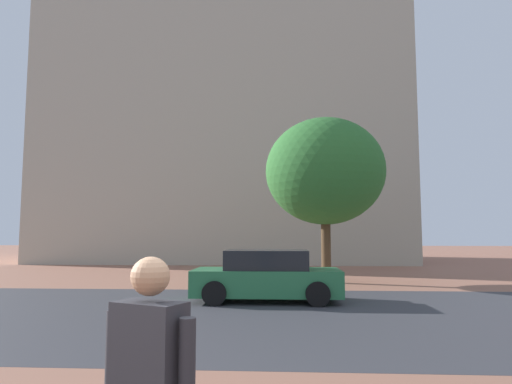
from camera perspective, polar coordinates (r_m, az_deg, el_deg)
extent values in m
plane|color=#93604C|center=(12.61, -0.15, -13.83)|extent=(120.00, 120.00, 0.00)
cube|color=#38383D|center=(10.85, -0.72, -15.21)|extent=(120.00, 8.82, 0.00)
cube|color=#B2A893|center=(33.55, -3.56, 6.47)|extent=(24.14, 12.09, 17.47)
cube|color=#38424C|center=(36.89, -3.47, 21.75)|extent=(22.21, 11.12, 2.40)
cube|color=#B2A893|center=(35.55, -2.64, 17.37)|extent=(4.00, 4.00, 31.19)
cylinder|color=#B2A893|center=(32.66, -23.60, 9.86)|extent=(2.80, 2.80, 20.36)
cylinder|color=#B2A893|center=(30.19, 16.17, 12.02)|extent=(2.80, 2.80, 21.54)
cube|color=#232328|center=(2.70, -13.53, -19.95)|extent=(0.45, 0.36, 0.62)
cylinder|color=#232328|center=(2.56, -8.79, -22.03)|extent=(0.09, 0.09, 0.59)
cylinder|color=#232328|center=(2.88, -17.72, -19.92)|extent=(0.09, 0.09, 0.59)
cube|color=black|center=(2.77, -12.09, -19.18)|extent=(0.31, 0.24, 0.40)
sphere|color=#9E7556|center=(2.62, -13.31, -10.40)|extent=(0.22, 0.22, 0.22)
cube|color=#287042|center=(12.68, 1.39, -11.38)|extent=(4.06, 1.73, 0.70)
cube|color=black|center=(12.63, 1.38, -8.59)|extent=(2.27, 1.52, 0.53)
cylinder|color=black|center=(13.59, 7.29, -11.82)|extent=(0.64, 0.22, 0.64)
cylinder|color=black|center=(11.87, 7.89, -12.75)|extent=(0.64, 0.22, 0.64)
cylinder|color=black|center=(13.67, -4.23, -11.81)|extent=(0.64, 0.22, 0.64)
cylinder|color=black|center=(11.97, -5.34, -12.72)|extent=(0.64, 0.22, 0.64)
cylinder|color=#4C3823|center=(17.60, 8.91, -7.36)|extent=(0.37, 0.37, 2.45)
ellipsoid|color=#2D6B2D|center=(17.76, 8.77, 2.63)|extent=(4.65, 4.65, 4.18)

